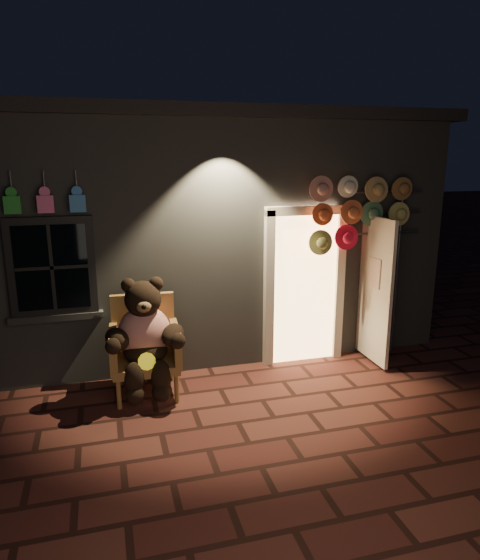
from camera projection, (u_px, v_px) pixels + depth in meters
name	position (u px, v px, depth m)	size (l,w,h in m)	color
ground	(238.00, 423.00, 5.45)	(60.00, 60.00, 0.00)	#562921
shop_building	(178.00, 220.00, 8.76)	(7.30, 5.95, 3.51)	slate
wicker_armchair	(145.00, 346.00, 6.07)	(0.84, 0.77, 1.18)	brown
teddy_bear	(145.00, 337.00, 5.89)	(1.01, 0.80, 1.39)	red
hat_rack	(359.00, 212.00, 6.66)	(1.69, 0.22, 2.57)	#59595E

